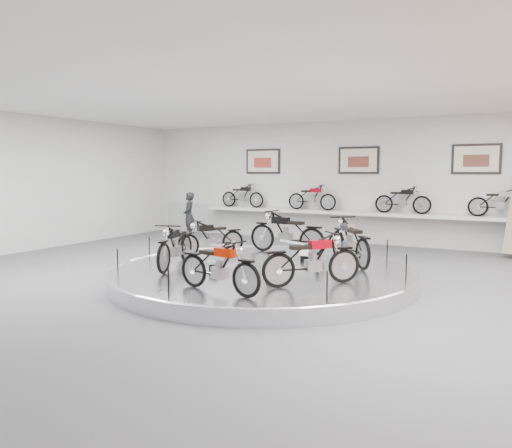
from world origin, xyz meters
The scene contains 22 objects.
floor centered at (0.00, 0.00, 0.00)m, with size 16.00×16.00×0.00m, color #4E4E51.
ceiling centered at (0.00, 0.00, 4.00)m, with size 16.00×16.00×0.00m, color white.
wall_back centered at (0.00, 7.00, 2.00)m, with size 16.00×16.00×0.00m, color silver.
wall_left centered at (-8.00, 0.00, 2.00)m, with size 14.00×14.00×0.00m, color silver.
dado_band centered at (0.00, 6.98, 0.55)m, with size 15.68×0.04×1.10m, color #BCBCBA.
display_platform centered at (0.00, 0.30, 0.15)m, with size 6.40×6.40×0.30m, color silver.
platform_rim centered at (0.00, 0.30, 0.27)m, with size 6.40×6.40×0.10m, color #B2B2BA.
shelf centered at (0.00, 6.70, 1.00)m, with size 11.00×0.55×0.10m, color silver.
poster_left centered at (-3.50, 6.96, 2.70)m, with size 1.35×0.06×0.88m, color beige.
poster_center centered at (0.00, 6.96, 2.70)m, with size 1.35×0.06×0.88m, color beige.
poster_right centered at (3.50, 6.96, 2.70)m, with size 1.35×0.06×0.88m, color beige.
shelf_bike_a centered at (-4.20, 6.70, 1.42)m, with size 1.22×0.42×0.73m, color black, non-canonical shape.
shelf_bike_b centered at (-1.50, 6.70, 1.42)m, with size 1.22×0.42×0.73m, color maroon, non-canonical shape.
shelf_bike_c centered at (1.50, 6.70, 1.42)m, with size 1.22×0.42×0.73m, color black, non-canonical shape.
shelf_bike_d centered at (4.20, 6.70, 1.42)m, with size 1.22×0.42×0.73m, color #AAA9AE, non-canonical shape.
bike_a centered at (1.49, 1.62, 0.82)m, with size 1.75×0.62×1.03m, color #AAA9AE, non-canonical shape.
bike_b centered at (-0.33, 2.22, 0.83)m, with size 1.81×0.64×1.07m, color black, non-canonical shape.
bike_c centered at (-1.78, 1.02, 0.75)m, with size 1.52×0.54×0.90m, color black, non-canonical shape.
bike_d centered at (-1.61, -0.56, 0.78)m, with size 1.63×0.58×0.96m, color black, non-canonical shape.
bike_e centered at (0.36, -1.93, 0.75)m, with size 1.52×0.54×0.90m, color #A91900, non-canonical shape.
bike_f centered at (1.54, -0.69, 0.78)m, with size 1.62×0.57×0.95m, color maroon, non-canonical shape.
visitor centered at (-5.42, 5.11, 0.81)m, with size 0.59×0.39×1.63m, color black.
Camera 1 is at (4.88, -8.89, 2.33)m, focal length 35.00 mm.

